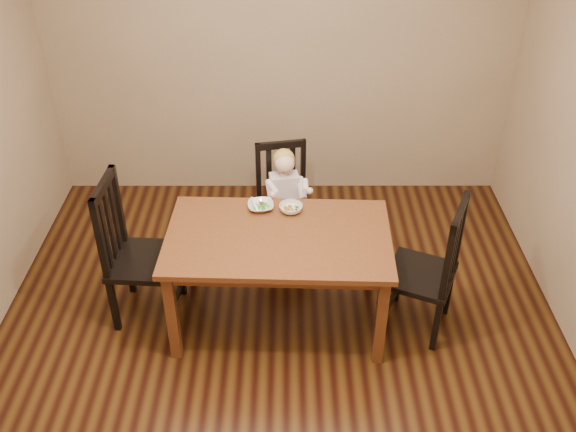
{
  "coord_description": "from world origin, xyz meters",
  "views": [
    {
      "loc": [
        0.06,
        -3.2,
        3.25
      ],
      "look_at": [
        0.06,
        0.25,
        0.86
      ],
      "focal_mm": 40.0,
      "sensor_mm": 36.0,
      "label": 1
    }
  ],
  "objects_px": {
    "toddler": "(285,194)",
    "chair_child": "(284,205)",
    "dining_table": "(278,246)",
    "chair_right": "(429,270)",
    "chair_left": "(135,253)",
    "bowl_veg": "(291,208)",
    "bowl_peas": "(261,206)"
  },
  "relations": [
    {
      "from": "toddler",
      "to": "chair_child",
      "type": "bearing_deg",
      "value": -90.0
    },
    {
      "from": "dining_table",
      "to": "chair_right",
      "type": "distance_m",
      "value": 1.03
    },
    {
      "from": "chair_left",
      "to": "bowl_veg",
      "type": "height_order",
      "value": "chair_left"
    },
    {
      "from": "chair_child",
      "to": "chair_left",
      "type": "distance_m",
      "value": 1.24
    },
    {
      "from": "chair_left",
      "to": "chair_right",
      "type": "relative_size",
      "value": 1.05
    },
    {
      "from": "chair_child",
      "to": "bowl_peas",
      "type": "height_order",
      "value": "chair_child"
    },
    {
      "from": "dining_table",
      "to": "bowl_peas",
      "type": "xyz_separation_m",
      "value": [
        -0.13,
        0.31,
        0.11
      ]
    },
    {
      "from": "chair_left",
      "to": "bowl_peas",
      "type": "bearing_deg",
      "value": 108.42
    },
    {
      "from": "chair_left",
      "to": "chair_right",
      "type": "xyz_separation_m",
      "value": [
        2.0,
        -0.15,
        -0.02
      ]
    },
    {
      "from": "chair_child",
      "to": "bowl_veg",
      "type": "height_order",
      "value": "chair_child"
    },
    {
      "from": "chair_right",
      "to": "bowl_peas",
      "type": "relative_size",
      "value": 5.83
    },
    {
      "from": "chair_right",
      "to": "bowl_peas",
      "type": "bearing_deg",
      "value": 95.51
    },
    {
      "from": "chair_child",
      "to": "bowl_veg",
      "type": "bearing_deg",
      "value": 85.57
    },
    {
      "from": "chair_right",
      "to": "toddler",
      "type": "xyz_separation_m",
      "value": [
        -0.97,
        0.82,
        0.08
      ]
    },
    {
      "from": "chair_child",
      "to": "bowl_veg",
      "type": "xyz_separation_m",
      "value": [
        0.05,
        -0.51,
        0.31
      ]
    },
    {
      "from": "dining_table",
      "to": "chair_right",
      "type": "xyz_separation_m",
      "value": [
        1.01,
        -0.07,
        -0.16
      ]
    },
    {
      "from": "dining_table",
      "to": "chair_left",
      "type": "bearing_deg",
      "value": 174.99
    },
    {
      "from": "chair_right",
      "to": "bowl_veg",
      "type": "distance_m",
      "value": 1.03
    },
    {
      "from": "chair_child",
      "to": "dining_table",
      "type": "bearing_deg",
      "value": 77.36
    },
    {
      "from": "chair_left",
      "to": "chair_child",
      "type": "bearing_deg",
      "value": 128.56
    },
    {
      "from": "chair_child",
      "to": "bowl_veg",
      "type": "relative_size",
      "value": 5.81
    },
    {
      "from": "chair_child",
      "to": "bowl_veg",
      "type": "distance_m",
      "value": 0.6
    },
    {
      "from": "bowl_peas",
      "to": "toddler",
      "type": "bearing_deg",
      "value": 69.29
    },
    {
      "from": "chair_child",
      "to": "chair_left",
      "type": "xyz_separation_m",
      "value": [
        -1.02,
        -0.71,
        0.07
      ]
    },
    {
      "from": "toddler",
      "to": "bowl_peas",
      "type": "height_order",
      "value": "toddler"
    },
    {
      "from": "dining_table",
      "to": "chair_right",
      "type": "relative_size",
      "value": 1.45
    },
    {
      "from": "chair_right",
      "to": "bowl_peas",
      "type": "xyz_separation_m",
      "value": [
        -1.14,
        0.38,
        0.26
      ]
    },
    {
      "from": "chair_right",
      "to": "toddler",
      "type": "relative_size",
      "value": 2.1
    },
    {
      "from": "chair_child",
      "to": "chair_left",
      "type": "bearing_deg",
      "value": 24.35
    },
    {
      "from": "chair_child",
      "to": "toddler",
      "type": "xyz_separation_m",
      "value": [
        0.01,
        -0.05,
        0.13
      ]
    },
    {
      "from": "chair_right",
      "to": "dining_table",
      "type": "bearing_deg",
      "value": 110.17
    },
    {
      "from": "chair_left",
      "to": "bowl_peas",
      "type": "height_order",
      "value": "chair_left"
    }
  ]
}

